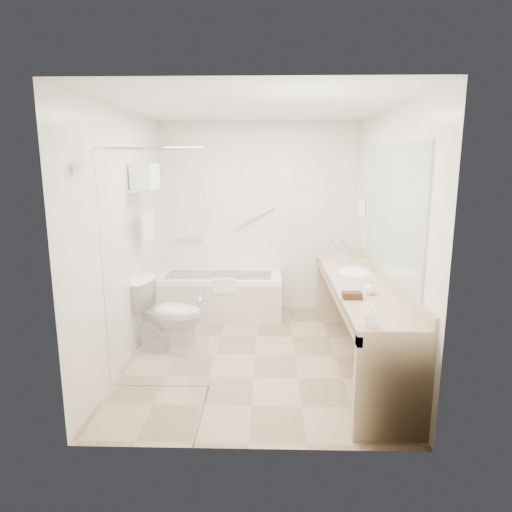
{
  "coord_description": "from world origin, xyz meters",
  "views": [
    {
      "loc": [
        0.13,
        -4.48,
        2.0
      ],
      "look_at": [
        0.0,
        0.3,
        1.0
      ],
      "focal_mm": 32.0,
      "sensor_mm": 36.0,
      "label": 1
    }
  ],
  "objects_px": {
    "bathtub": "(220,295)",
    "vanity_counter": "(359,302)",
    "water_bottle_left": "(343,249)",
    "toilet": "(168,314)",
    "amenity_basket": "(352,295)"
  },
  "relations": [
    {
      "from": "vanity_counter",
      "to": "amenity_basket",
      "type": "height_order",
      "value": "vanity_counter"
    },
    {
      "from": "toilet",
      "to": "water_bottle_left",
      "type": "distance_m",
      "value": 2.28
    },
    {
      "from": "toilet",
      "to": "amenity_basket",
      "type": "relative_size",
      "value": 4.7
    },
    {
      "from": "bathtub",
      "to": "water_bottle_left",
      "type": "bearing_deg",
      "value": -5.11
    },
    {
      "from": "bathtub",
      "to": "water_bottle_left",
      "type": "xyz_separation_m",
      "value": [
        1.56,
        -0.14,
        0.65
      ]
    },
    {
      "from": "bathtub",
      "to": "toilet",
      "type": "bearing_deg",
      "value": -112.91
    },
    {
      "from": "water_bottle_left",
      "to": "bathtub",
      "type": "bearing_deg",
      "value": 174.89
    },
    {
      "from": "toilet",
      "to": "water_bottle_left",
      "type": "bearing_deg",
      "value": -53.61
    },
    {
      "from": "water_bottle_left",
      "to": "toilet",
      "type": "bearing_deg",
      "value": -155.23
    },
    {
      "from": "vanity_counter",
      "to": "water_bottle_left",
      "type": "height_order",
      "value": "water_bottle_left"
    },
    {
      "from": "amenity_basket",
      "to": "toilet",
      "type": "bearing_deg",
      "value": 153.41
    },
    {
      "from": "vanity_counter",
      "to": "water_bottle_left",
      "type": "distance_m",
      "value": 1.28
    },
    {
      "from": "bathtub",
      "to": "vanity_counter",
      "type": "height_order",
      "value": "vanity_counter"
    },
    {
      "from": "amenity_basket",
      "to": "water_bottle_left",
      "type": "bearing_deg",
      "value": 83.45
    },
    {
      "from": "bathtub",
      "to": "water_bottle_left",
      "type": "relative_size",
      "value": 9.16
    }
  ]
}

